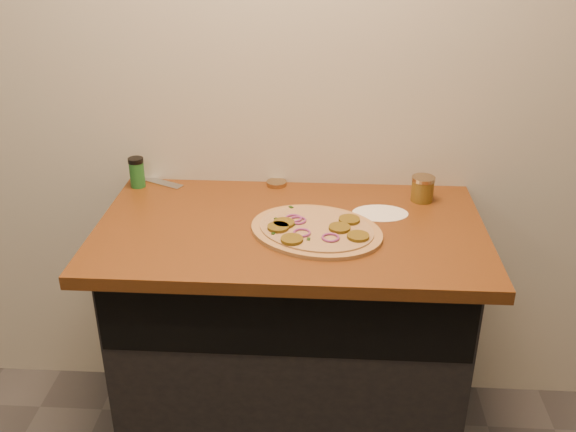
# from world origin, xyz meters

# --- Properties ---
(room_shell) EXTENTS (4.02, 3.52, 2.71)m
(room_shell) POSITION_xyz_m (0.00, 0.00, 1.70)
(room_shell) COLOR beige
(room_shell) RESTS_ON ground
(cabinet) EXTENTS (1.10, 0.60, 0.86)m
(cabinet) POSITION_xyz_m (0.00, 1.45, 0.43)
(cabinet) COLOR black
(cabinet) RESTS_ON ground
(countertop) EXTENTS (1.20, 0.70, 0.04)m
(countertop) POSITION_xyz_m (0.00, 1.42, 0.88)
(countertop) COLOR brown
(countertop) RESTS_ON cabinet
(pizza) EXTENTS (0.53, 0.53, 0.03)m
(pizza) POSITION_xyz_m (0.08, 1.37, 0.91)
(pizza) COLOR tan
(pizza) RESTS_ON countertop
(chefs_knife) EXTENTS (0.28, 0.16, 0.02)m
(chefs_knife) POSITION_xyz_m (-0.55, 1.75, 0.91)
(chefs_knife) COLOR #B7BAC1
(chefs_knife) RESTS_ON countertop
(mason_jar_lid) EXTENTS (0.09, 0.09, 0.02)m
(mason_jar_lid) POSITION_xyz_m (-0.07, 1.72, 0.91)
(mason_jar_lid) COLOR #9E825C
(mason_jar_lid) RESTS_ON countertop
(salsa_jar) EXTENTS (0.08, 0.08, 0.08)m
(salsa_jar) POSITION_xyz_m (0.43, 1.62, 0.94)
(salsa_jar) COLOR maroon
(salsa_jar) RESTS_ON countertop
(spice_shaker) EXTENTS (0.05, 0.05, 0.11)m
(spice_shaker) POSITION_xyz_m (-0.55, 1.68, 0.95)
(spice_shaker) COLOR #1F6528
(spice_shaker) RESTS_ON countertop
(flour_spill) EXTENTS (0.19, 0.19, 0.00)m
(flour_spill) POSITION_xyz_m (0.28, 1.51, 0.90)
(flour_spill) COLOR white
(flour_spill) RESTS_ON countertop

